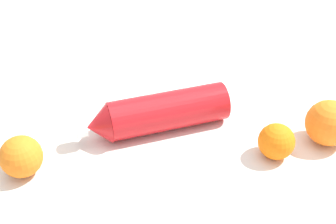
{
  "coord_description": "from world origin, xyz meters",
  "views": [
    {
      "loc": [
        -0.65,
        0.06,
        0.49
      ],
      "look_at": [
        -0.0,
        0.04,
        0.03
      ],
      "focal_mm": 47.53,
      "sensor_mm": 36.0,
      "label": 1
    }
  ],
  "objects_px": {
    "water_bottle": "(157,114)",
    "orange_2": "(329,123)",
    "orange_0": "(276,141)",
    "orange_1": "(21,157)"
  },
  "relations": [
    {
      "from": "water_bottle",
      "to": "orange_2",
      "type": "xyz_separation_m",
      "value": [
        -0.04,
        -0.29,
        0.0
      ]
    },
    {
      "from": "orange_0",
      "to": "orange_1",
      "type": "xyz_separation_m",
      "value": [
        -0.03,
        0.41,
        0.0
      ]
    },
    {
      "from": "water_bottle",
      "to": "orange_0",
      "type": "height_order",
      "value": "water_bottle"
    },
    {
      "from": "orange_1",
      "to": "water_bottle",
      "type": "bearing_deg",
      "value": -64.07
    },
    {
      "from": "orange_0",
      "to": "orange_1",
      "type": "height_order",
      "value": "orange_1"
    },
    {
      "from": "orange_1",
      "to": "orange_2",
      "type": "bearing_deg",
      "value": -83.23
    },
    {
      "from": "water_bottle",
      "to": "orange_0",
      "type": "xyz_separation_m",
      "value": [
        -0.08,
        -0.2,
        -0.0
      ]
    },
    {
      "from": "orange_0",
      "to": "orange_2",
      "type": "xyz_separation_m",
      "value": [
        0.03,
        -0.1,
        0.01
      ]
    },
    {
      "from": "water_bottle",
      "to": "orange_0",
      "type": "bearing_deg",
      "value": 141.93
    },
    {
      "from": "orange_0",
      "to": "orange_2",
      "type": "distance_m",
      "value": 0.1
    }
  ]
}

